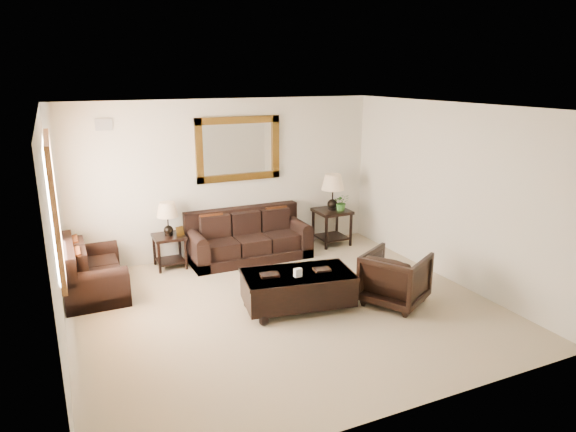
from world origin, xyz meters
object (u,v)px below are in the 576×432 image
sofa (248,241)px  loveseat (90,274)px  end_table_right (332,199)px  armchair (395,276)px  end_table_left (168,225)px  coffee_table (298,286)px

sofa → loveseat: (-2.61, -0.46, -0.01)m
end_table_right → armchair: (-0.49, -2.64, -0.46)m
loveseat → end_table_left: bearing=-65.7°
end_table_left → coffee_table: bearing=-61.0°
sofa → end_table_right: size_ratio=1.55×
armchair → sofa: bearing=-5.0°
end_table_right → armchair: size_ratio=1.63×
loveseat → armchair: (3.82, -2.11, 0.11)m
end_table_left → coffee_table: 2.61m
sofa → end_table_right: 1.79m
end_table_right → coffee_table: 2.88m
end_table_left → end_table_right: size_ratio=0.83×
coffee_table → end_table_left: bearing=128.5°
end_table_left → armchair: 3.71m
end_table_right → loveseat: bearing=-173.0°
loveseat → armchair: size_ratio=1.75×
end_table_left → sofa: bearing=-5.0°
end_table_right → coffee_table: bearing=-128.7°
end_table_left → loveseat: bearing=-155.7°
armchair → end_table_left: bearing=13.1°
loveseat → sofa: bearing=-79.9°
end_table_right → end_table_left: bearing=179.1°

